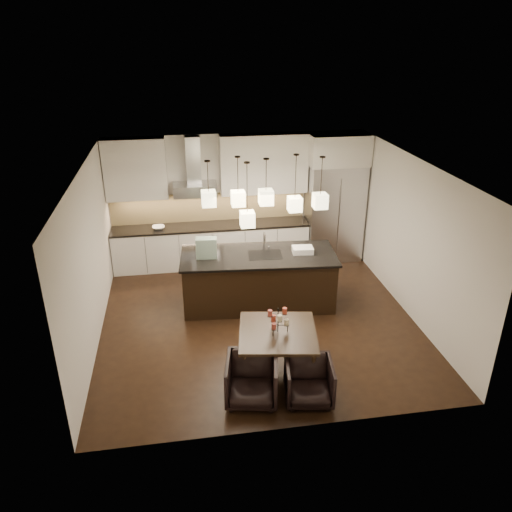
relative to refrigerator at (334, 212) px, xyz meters
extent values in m
cube|color=black|center=(-2.10, -2.38, -1.08)|extent=(5.50, 5.50, 0.02)
cube|color=white|center=(-2.10, -2.38, 1.73)|extent=(5.50, 5.50, 0.02)
cube|color=silver|center=(-2.10, 0.38, 0.32)|extent=(5.50, 0.02, 2.80)
cube|color=silver|center=(-2.10, -5.14, 0.32)|extent=(5.50, 0.02, 2.80)
cube|color=silver|center=(-4.86, -2.38, 0.32)|extent=(0.02, 5.50, 2.80)
cube|color=silver|center=(0.66, -2.38, 0.32)|extent=(0.02, 5.50, 2.80)
cube|color=#B7B7BA|center=(0.00, 0.00, 0.00)|extent=(1.20, 0.72, 2.15)
cube|color=silver|center=(0.00, 0.00, 1.40)|extent=(1.26, 0.72, 0.65)
cube|color=silver|center=(-2.73, 0.05, -0.64)|extent=(4.21, 0.62, 0.88)
cube|color=black|center=(-2.73, 0.05, -0.17)|extent=(4.21, 0.66, 0.04)
cube|color=tan|center=(-2.73, 0.35, 0.16)|extent=(4.21, 0.02, 0.63)
cube|color=silver|center=(-4.20, 0.19, 1.10)|extent=(1.25, 0.35, 1.25)
cube|color=silver|center=(-1.55, 0.19, 1.10)|extent=(1.85, 0.35, 1.25)
cube|color=#B7B7BA|center=(-3.03, 0.10, 0.65)|extent=(0.90, 0.52, 0.24)
cube|color=#B7B7BA|center=(-3.03, 0.21, 1.24)|extent=(0.30, 0.28, 0.96)
imported|color=silver|center=(-3.83, 0.00, -0.12)|extent=(0.28, 0.28, 0.06)
cube|color=black|center=(-2.00, -1.83, -0.59)|extent=(2.83, 1.32, 0.97)
cube|color=black|center=(-2.00, -1.83, -0.09)|extent=(2.92, 1.41, 0.04)
cube|color=#1D4E2A|center=(-2.94, -1.79, 0.12)|extent=(0.39, 0.23, 0.37)
cube|color=silver|center=(-1.18, -1.87, -0.01)|extent=(0.39, 0.29, 0.11)
cylinder|color=beige|center=(-1.92, -3.90, -0.23)|extent=(0.08, 0.08, 0.09)
cylinder|color=#BE422B|center=(-2.09, -3.76, -0.23)|extent=(0.08, 0.08, 0.09)
cylinder|color=#A94235|center=(-2.13, -3.98, -0.23)|extent=(0.08, 0.08, 0.09)
cylinder|color=#BE422B|center=(-1.94, -3.82, -0.09)|extent=(0.08, 0.08, 0.09)
cylinder|color=#A94235|center=(-2.16, -3.85, -0.09)|extent=(0.08, 0.08, 0.09)
cylinder|color=beige|center=(-2.05, -4.00, -0.09)|extent=(0.08, 0.08, 0.09)
imported|color=black|center=(-2.54, -4.49, -0.74)|extent=(0.83, 0.85, 0.66)
imported|color=black|center=(-1.75, -4.62, -0.77)|extent=(0.74, 0.76, 0.61)
cube|color=beige|center=(-2.87, -1.88, 1.07)|extent=(0.24, 0.24, 0.26)
cube|color=beige|center=(-2.34, -1.66, 0.97)|extent=(0.24, 0.24, 0.26)
cube|color=beige|center=(-1.88, -1.88, 1.04)|extent=(0.24, 0.24, 0.26)
cube|color=beige|center=(-1.31, -1.66, 0.82)|extent=(0.24, 0.24, 0.26)
cube|color=beige|center=(-0.91, -1.91, 0.93)|extent=(0.24, 0.24, 0.26)
cube|color=beige|center=(-2.23, -2.08, 0.74)|extent=(0.24, 0.24, 0.26)
camera|label=1|loc=(-3.37, -10.01, 3.71)|focal=35.00mm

